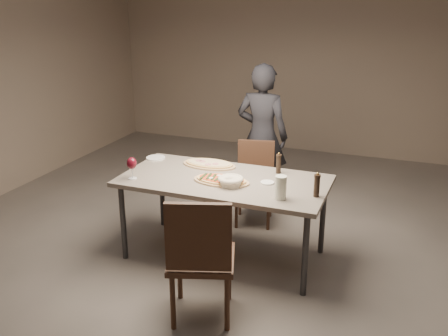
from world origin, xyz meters
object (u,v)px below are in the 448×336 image
(ham_pizza, at_px, (209,164))
(chair_near, at_px, (200,254))
(pepper_mill_left, at_px, (317,185))
(diner, at_px, (262,136))
(dining_table, at_px, (224,185))
(zucchini_pizza, at_px, (222,180))
(bread_basket, at_px, (231,181))
(carafe, at_px, (281,187))
(chair_far, at_px, (255,177))

(ham_pizza, relative_size, chair_near, 0.52)
(pepper_mill_left, bearing_deg, chair_near, -126.44)
(ham_pizza, distance_m, diner, 1.03)
(dining_table, xyz_separation_m, diner, (-0.05, 1.29, 0.10))
(zucchini_pizza, relative_size, bread_basket, 2.30)
(bread_basket, bearing_deg, chair_near, -84.25)
(pepper_mill_left, xyz_separation_m, diner, (-0.88, 1.40, -0.05))
(dining_table, bearing_deg, carafe, -24.04)
(zucchini_pizza, relative_size, chair_near, 0.50)
(dining_table, relative_size, diner, 1.13)
(carafe, height_order, chair_far, carafe)
(dining_table, xyz_separation_m, chair_near, (0.20, -0.97, -0.14))
(bread_basket, xyz_separation_m, carafe, (0.46, -0.12, 0.05))
(bread_basket, bearing_deg, carafe, -14.71)
(zucchini_pizza, relative_size, chair_far, 0.59)
(chair_near, relative_size, chair_far, 1.18)
(dining_table, relative_size, ham_pizza, 3.49)
(bread_basket, relative_size, pepper_mill_left, 1.06)
(bread_basket, relative_size, diner, 0.14)
(carafe, distance_m, chair_near, 0.86)
(pepper_mill_left, bearing_deg, carafe, -150.60)
(dining_table, distance_m, bread_basket, 0.20)
(dining_table, distance_m, zucchini_pizza, 0.11)
(chair_far, bearing_deg, diner, -94.38)
(chair_near, bearing_deg, carafe, 43.49)
(zucchini_pizza, height_order, ham_pizza, zucchini_pizza)
(pepper_mill_left, bearing_deg, bread_basket, -178.22)
(bread_basket, bearing_deg, ham_pizza, 131.67)
(dining_table, relative_size, bread_basket, 8.30)
(ham_pizza, relative_size, chair_far, 0.61)
(carafe, bearing_deg, zucchini_pizza, 162.58)
(chair_near, bearing_deg, ham_pizza, 91.31)
(chair_near, bearing_deg, pepper_mill_left, 34.96)
(chair_near, height_order, chair_far, chair_near)
(chair_near, xyz_separation_m, diner, (-0.24, 2.26, 0.24))
(bread_basket, relative_size, chair_near, 0.22)
(bread_basket, bearing_deg, pepper_mill_left, 1.78)
(chair_far, height_order, diner, diner)
(pepper_mill_left, xyz_separation_m, carafe, (-0.26, -0.14, -0.00))
(dining_table, xyz_separation_m, pepper_mill_left, (0.83, -0.11, 0.15))
(dining_table, bearing_deg, chair_far, 88.75)
(zucchini_pizza, relative_size, carafe, 2.63)
(dining_table, bearing_deg, chair_near, -78.59)
(dining_table, relative_size, zucchini_pizza, 3.60)
(carafe, bearing_deg, chair_near, -117.91)
(ham_pizza, distance_m, bread_basket, 0.56)
(diner, bearing_deg, bread_basket, 98.61)
(bread_basket, bearing_deg, dining_table, 129.66)
(ham_pizza, distance_m, chair_far, 0.70)
(zucchini_pizza, distance_m, chair_near, 0.94)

